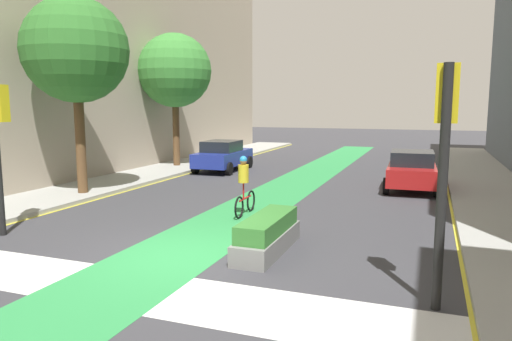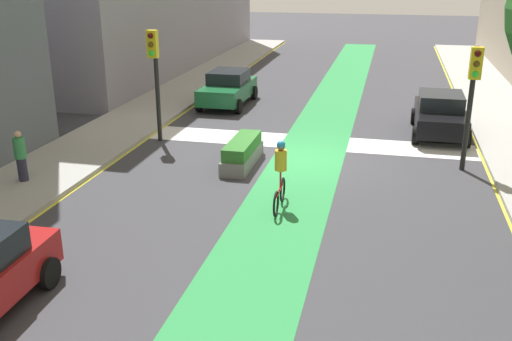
% 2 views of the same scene
% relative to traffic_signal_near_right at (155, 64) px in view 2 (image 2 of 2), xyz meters
% --- Properties ---
extents(ground_plane, '(120.00, 120.00, 0.00)m').
position_rel_traffic_signal_near_right_xyz_m(ground_plane, '(-5.42, 0.84, -2.84)').
color(ground_plane, '#38383D').
extents(bike_lane_paint, '(2.40, 60.00, 0.01)m').
position_rel_traffic_signal_near_right_xyz_m(bike_lane_paint, '(-5.65, 0.84, -2.84)').
color(bike_lane_paint, '#2D8C47').
rests_on(bike_lane_paint, ground_plane).
extents(crosswalk_band, '(12.00, 1.80, 0.01)m').
position_rel_traffic_signal_near_right_xyz_m(crosswalk_band, '(-5.42, -1.16, -2.84)').
color(crosswalk_band, silver).
rests_on(crosswalk_band, ground_plane).
extents(curb_stripe_left, '(0.16, 60.00, 0.01)m').
position_rel_traffic_signal_near_right_xyz_m(curb_stripe_left, '(-11.42, 0.84, -2.84)').
color(curb_stripe_left, yellow).
rests_on(curb_stripe_left, ground_plane).
extents(sidewalk_right, '(3.00, 60.00, 0.15)m').
position_rel_traffic_signal_near_right_xyz_m(sidewalk_right, '(2.08, 0.84, -2.77)').
color(sidewalk_right, '#9E9E99').
rests_on(sidewalk_right, ground_plane).
extents(curb_stripe_right, '(0.16, 60.00, 0.01)m').
position_rel_traffic_signal_near_right_xyz_m(curb_stripe_right, '(0.58, 0.84, -2.84)').
color(curb_stripe_right, yellow).
rests_on(curb_stripe_right, ground_plane).
extents(traffic_signal_near_right, '(0.35, 0.52, 4.04)m').
position_rel_traffic_signal_near_right_xyz_m(traffic_signal_near_right, '(0.00, 0.00, 0.00)').
color(traffic_signal_near_right, black).
rests_on(traffic_signal_near_right, ground_plane).
extents(traffic_signal_near_left, '(0.35, 0.52, 3.90)m').
position_rel_traffic_signal_near_right_xyz_m(traffic_signal_near_left, '(-10.61, 0.88, -0.09)').
color(traffic_signal_near_left, black).
rests_on(traffic_signal_near_left, ground_plane).
extents(car_black_left_near, '(2.05, 4.21, 1.57)m').
position_rel_traffic_signal_near_right_xyz_m(car_black_left_near, '(-10.12, -3.31, -2.04)').
color(car_black_left_near, black).
rests_on(car_black_left_near, ground_plane).
extents(car_green_right_near, '(2.04, 4.21, 1.57)m').
position_rel_traffic_signal_near_right_xyz_m(car_green_right_near, '(-0.91, -6.26, -2.04)').
color(car_green_right_near, '#196033').
rests_on(car_green_right_near, ground_plane).
extents(cyclist_in_lane, '(0.32, 1.73, 1.86)m').
position_rel_traffic_signal_near_right_xyz_m(cyclist_in_lane, '(-5.50, 5.03, -1.87)').
color(cyclist_in_lane, black).
rests_on(cyclist_in_lane, ground_plane).
extents(pedestrian_sidewalk_right_a, '(0.34, 0.34, 1.52)m').
position_rel_traffic_signal_near_right_xyz_m(pedestrian_sidewalk_right_a, '(2.20, 5.12, -1.93)').
color(pedestrian_sidewalk_right_a, '#262638').
rests_on(pedestrian_sidewalk_right_a, sidewalk_right).
extents(median_planter, '(0.81, 2.76, 0.85)m').
position_rel_traffic_signal_near_right_xyz_m(median_planter, '(-3.65, 1.86, -2.44)').
color(median_planter, slate).
rests_on(median_planter, ground_plane).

